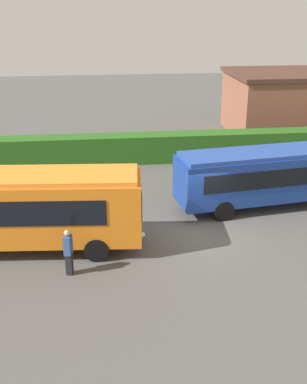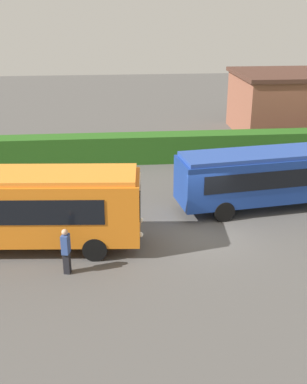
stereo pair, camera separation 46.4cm
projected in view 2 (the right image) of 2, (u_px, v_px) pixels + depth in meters
The scene contains 7 objects.
ground_plane at pixel (207, 236), 21.34m from camera, with size 102.34×102.34×0.00m, color #514F4C.
bus_orange at pixel (25, 206), 19.66m from camera, with size 9.78×3.28×3.35m.
bus_blue at pixel (275, 175), 23.75m from camera, with size 10.10×3.70×2.95m.
person_left at pixel (36, 199), 22.95m from camera, with size 0.45×0.50×1.68m.
person_center at pixel (66, 250), 18.04m from camera, with size 0.35×0.44×1.87m.
hedge_row at pixel (174, 147), 31.12m from camera, with size 63.17×1.53×1.80m, color #285C1A.
depot_building at pixel (303, 103), 37.33m from camera, with size 10.72×7.38×4.75m.
Camera 2 is at (-4.18, -18.78, 9.73)m, focal length 44.64 mm.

